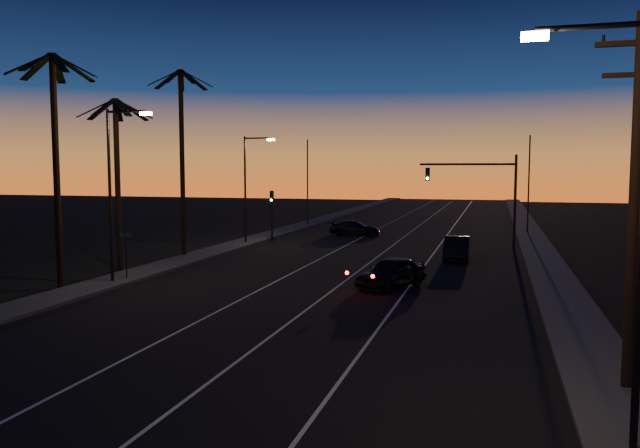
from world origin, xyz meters
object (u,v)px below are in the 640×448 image
(signal_mast, at_px, (482,185))
(cross_car, at_px, (355,228))
(lead_car, at_px, (391,272))
(utility_pole, at_px, (635,194))
(right_car, at_px, (457,248))

(signal_mast, bearing_deg, cross_car, 150.08)
(lead_car, bearing_deg, signal_mast, 76.85)
(utility_pole, bearing_deg, cross_car, 113.18)
(utility_pole, distance_m, signal_mast, 30.33)
(utility_pole, relative_size, lead_car, 1.92)
(lead_car, distance_m, cross_car, 24.54)
(utility_pole, bearing_deg, signal_mast, 98.47)
(right_car, height_order, cross_car, right_car)
(lead_car, bearing_deg, cross_car, 106.88)
(signal_mast, relative_size, lead_car, 1.36)
(right_car, bearing_deg, lead_car, -103.59)
(utility_pole, bearing_deg, right_car, 103.97)
(right_car, xyz_separation_m, cross_car, (-9.71, 12.79, -0.09))
(right_car, bearing_deg, utility_pole, -76.03)
(utility_pole, relative_size, cross_car, 2.16)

